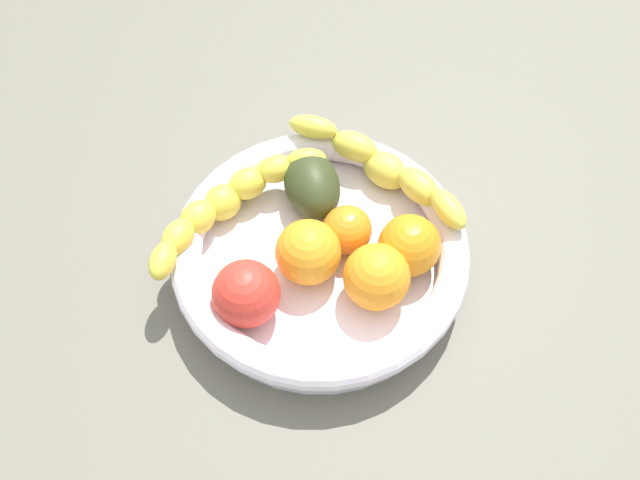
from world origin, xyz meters
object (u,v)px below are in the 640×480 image
object	(u,v)px
fruit_bowl	(320,254)
orange_rear	(377,277)
avocado_dark	(312,185)
orange_mid_left	(409,246)
banana_draped_left	(227,202)
orange_mid_right	(347,230)
tomato_red	(246,294)
banana_draped_right	(383,167)
orange_front	(308,252)

from	to	relation	value
fruit_bowl	orange_rear	distance (cm)	7.52
avocado_dark	orange_mid_left	bearing A→B (deg)	68.15
banana_draped_left	orange_mid_right	world-z (taller)	banana_draped_left
orange_mid_left	tomato_red	xyz separation A→B (cm)	(9.91, -13.43, 0.14)
banana_draped_left	banana_draped_right	bearing A→B (deg)	123.06
banana_draped_left	orange_rear	xyz separation A→B (cm)	(4.20, 17.05, 0.32)
fruit_bowl	orange_mid_right	world-z (taller)	orange_mid_right
orange_rear	avocado_dark	world-z (taller)	orange_rear
orange_mid_left	orange_rear	xyz separation A→B (cm)	(4.48, -2.18, 0.13)
banana_draped_left	orange_rear	distance (cm)	17.56
banana_draped_left	orange_mid_right	bearing A→B (deg)	92.94
orange_front	orange_mid_left	distance (cm)	10.02
orange_mid_left	avocado_dark	distance (cm)	12.50
orange_front	tomato_red	world-z (taller)	same
banana_draped_left	orange_front	size ratio (longest dim) A/B	3.08
tomato_red	banana_draped_right	bearing A→B (deg)	155.86
fruit_bowl	avocado_dark	bearing A→B (deg)	-155.76
orange_front	tomato_red	distance (cm)	7.40
fruit_bowl	orange_mid_right	size ratio (longest dim) A/B	5.93
banana_draped_left	tomato_red	size ratio (longest dim) A/B	3.08
fruit_bowl	avocado_dark	distance (cm)	7.56
banana_draped_left	orange_mid_right	distance (cm)	12.80
orange_rear	orange_front	bearing A→B (deg)	-95.55
banana_draped_right	orange_mid_right	world-z (taller)	banana_draped_right
banana_draped_right	fruit_bowl	bearing A→B (deg)	-18.70
orange_mid_right	tomato_red	world-z (taller)	tomato_red
orange_mid_left	avocado_dark	xyz separation A→B (cm)	(-4.65, -11.60, -0.37)
banana_draped_right	avocado_dark	xyz separation A→B (cm)	(4.36, -6.64, -0.29)
banana_draped_left	orange_mid_left	size ratio (longest dim) A/B	3.21
tomato_red	avocado_dark	bearing A→B (deg)	172.81
fruit_bowl	orange_front	distance (cm)	3.48
banana_draped_right	orange_front	xyz separation A→B (cm)	(12.80, -4.32, 0.22)
banana_draped_left	orange_front	bearing A→B (deg)	70.59
tomato_red	fruit_bowl	bearing A→B (deg)	149.14
fruit_bowl	banana_draped_left	bearing A→B (deg)	-98.69
banana_draped_right	tomato_red	xyz separation A→B (cm)	(18.92, -8.48, 0.22)
orange_mid_right	avocado_dark	size ratio (longest dim) A/B	0.59
orange_rear	orange_mid_left	bearing A→B (deg)	154.05
fruit_bowl	orange_front	size ratio (longest dim) A/B	4.61
orange_front	orange_mid_left	xyz separation A→B (cm)	(-3.79, 9.27, -0.14)
orange_mid_right	orange_rear	xyz separation A→B (cm)	(4.85, 4.27, 0.72)
banana_draped_left	avocado_dark	distance (cm)	9.09
orange_front	avocado_dark	world-z (taller)	orange_front
banana_draped_left	banana_draped_right	size ratio (longest dim) A/B	0.93
orange_front	orange_mid_right	size ratio (longest dim) A/B	1.29
banana_draped_left	orange_mid_right	xyz separation A→B (cm)	(-0.66, 12.78, -0.40)
banana_draped_left	orange_front	world-z (taller)	orange_front
avocado_dark	tomato_red	world-z (taller)	tomato_red
orange_front	avocado_dark	xyz separation A→B (cm)	(-8.44, -2.32, -0.51)
banana_draped_left	orange_mid_left	xyz separation A→B (cm)	(-0.28, 19.23, 0.19)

